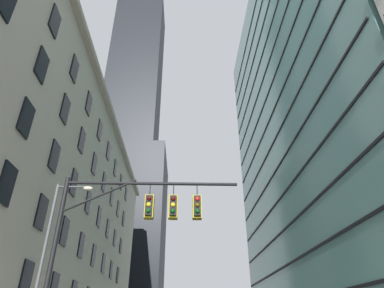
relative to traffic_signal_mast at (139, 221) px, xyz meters
The scene contains 5 objects.
station_building 24.55m from the traffic_signal_mast, 125.61° to the left, with size 12.70×60.81×25.82m.
dark_skyscraper 92.77m from the traffic_signal_mast, 101.42° to the left, with size 22.82×22.82×213.94m.
glass_office_midrise 41.07m from the traffic_signal_mast, 49.25° to the left, with size 15.00×49.63×58.68m.
traffic_signal_mast is the anchor object (origin of this frame).
street_lamppost 7.08m from the traffic_signal_mast, 139.15° to the left, with size 2.18×0.32×8.85m.
Camera 1 is at (-1.50, -8.65, 1.46)m, focal length 30.79 mm.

